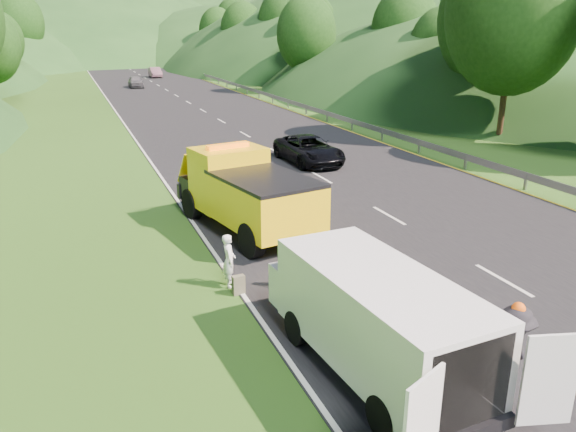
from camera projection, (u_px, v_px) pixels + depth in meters
name	position (u px, v px, depth m)	size (l,w,h in m)	color
ground	(371.00, 269.00, 16.08)	(320.00, 320.00, 0.00)	#38661E
road_surface	(188.00, 102.00, 52.47)	(14.00, 200.00, 0.02)	black
guardrail	(228.00, 87.00, 66.03)	(0.06, 140.00, 1.52)	gray
tree_line_right	(303.00, 79.00, 77.03)	(14.00, 140.00, 14.00)	#224D16
hills_backdrop	(123.00, 57.00, 137.39)	(201.00, 288.60, 44.00)	#2D5B23
tow_truck	(245.00, 191.00, 18.84)	(3.59, 6.81, 2.78)	black
white_van	(374.00, 316.00, 10.93)	(3.37, 6.33, 2.19)	black
woman	(230.00, 286.00, 15.02)	(0.53, 0.39, 1.46)	white
child	(289.00, 288.00, 14.90)	(0.48, 0.37, 0.98)	tan
worker	(505.00, 404.00, 10.30)	(1.27, 0.73, 1.96)	black
suitcase	(239.00, 285.00, 14.50)	(0.32, 0.18, 0.52)	#595643
spare_tire	(488.00, 394.00, 10.57)	(0.69, 0.69, 0.20)	black
passing_suv	(309.00, 163.00, 28.82)	(2.26, 4.89, 1.36)	black
dist_car_a	(136.00, 88.00, 65.78)	(1.55, 3.85, 1.31)	#504E53
dist_car_b	(156.00, 77.00, 79.58)	(1.47, 4.21, 1.39)	#63424E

